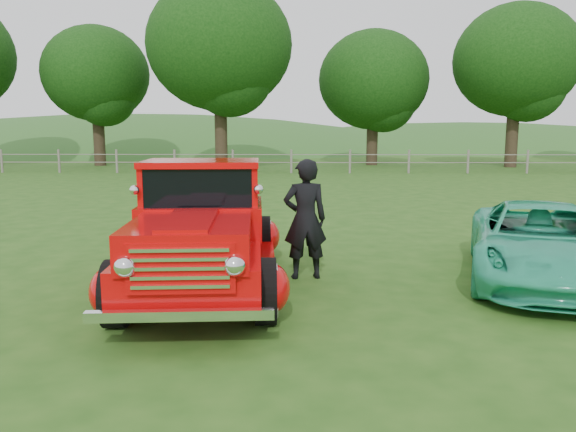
{
  "coord_description": "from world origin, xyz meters",
  "views": [
    {
      "loc": [
        0.42,
        -6.79,
        2.17
      ],
      "look_at": [
        0.26,
        1.2,
        0.95
      ],
      "focal_mm": 35.0,
      "sensor_mm": 36.0,
      "label": 1
    }
  ],
  "objects_px": {
    "tree_mid_west": "(96,74)",
    "red_pickup": "(204,232)",
    "tree_near_west": "(219,45)",
    "man": "(305,219)",
    "tree_near_east": "(373,80)",
    "tree_mid_east": "(516,61)",
    "teal_sedan": "(541,243)"
  },
  "relations": [
    {
      "from": "tree_mid_west",
      "to": "red_pickup",
      "type": "relative_size",
      "value": 1.66
    },
    {
      "from": "tree_near_west",
      "to": "man",
      "type": "height_order",
      "value": "tree_near_west"
    },
    {
      "from": "tree_near_east",
      "to": "tree_mid_east",
      "type": "height_order",
      "value": "tree_mid_east"
    },
    {
      "from": "red_pickup",
      "to": "man",
      "type": "xyz_separation_m",
      "value": [
        1.4,
        0.56,
        0.09
      ]
    },
    {
      "from": "tree_mid_east",
      "to": "red_pickup",
      "type": "distance_m",
      "value": 30.16
    },
    {
      "from": "tree_near_east",
      "to": "tree_mid_west",
      "type": "bearing_deg",
      "value": -176.63
    },
    {
      "from": "tree_near_west",
      "to": "man",
      "type": "distance_m",
      "value": 24.8
    },
    {
      "from": "tree_near_east",
      "to": "tree_mid_east",
      "type": "distance_m",
      "value": 8.3
    },
    {
      "from": "teal_sedan",
      "to": "tree_near_west",
      "type": "bearing_deg",
      "value": 125.07
    },
    {
      "from": "red_pickup",
      "to": "teal_sedan",
      "type": "relative_size",
      "value": 1.25
    },
    {
      "from": "tree_near_west",
      "to": "tree_mid_east",
      "type": "distance_m",
      "value": 17.13
    },
    {
      "from": "tree_mid_west",
      "to": "tree_mid_east",
      "type": "height_order",
      "value": "tree_mid_east"
    },
    {
      "from": "tree_near_west",
      "to": "red_pickup",
      "type": "height_order",
      "value": "tree_near_west"
    },
    {
      "from": "teal_sedan",
      "to": "man",
      "type": "xyz_separation_m",
      "value": [
        -3.4,
        0.13,
        0.32
      ]
    },
    {
      "from": "tree_mid_west",
      "to": "tree_mid_east",
      "type": "bearing_deg",
      "value": -2.29
    },
    {
      "from": "tree_mid_west",
      "to": "tree_near_west",
      "type": "bearing_deg",
      "value": -20.56
    },
    {
      "from": "tree_near_west",
      "to": "tree_mid_east",
      "type": "height_order",
      "value": "tree_near_west"
    },
    {
      "from": "tree_mid_west",
      "to": "red_pickup",
      "type": "distance_m",
      "value": 29.79
    },
    {
      "from": "tree_near_west",
      "to": "red_pickup",
      "type": "distance_m",
      "value": 25.15
    },
    {
      "from": "teal_sedan",
      "to": "tree_mid_west",
      "type": "bearing_deg",
      "value": 137.39
    },
    {
      "from": "tree_mid_west",
      "to": "tree_mid_east",
      "type": "xyz_separation_m",
      "value": [
        25.0,
        -1.0,
        0.62
      ]
    },
    {
      "from": "red_pickup",
      "to": "man",
      "type": "bearing_deg",
      "value": 17.72
    },
    {
      "from": "tree_near_west",
      "to": "tree_near_east",
      "type": "bearing_deg",
      "value": 23.96
    },
    {
      "from": "tree_mid_west",
      "to": "tree_mid_east",
      "type": "relative_size",
      "value": 0.9
    },
    {
      "from": "tree_near_west",
      "to": "teal_sedan",
      "type": "distance_m",
      "value": 25.84
    },
    {
      "from": "tree_mid_west",
      "to": "man",
      "type": "distance_m",
      "value": 29.82
    },
    {
      "from": "teal_sedan",
      "to": "tree_mid_east",
      "type": "bearing_deg",
      "value": 87.27
    },
    {
      "from": "tree_near_east",
      "to": "man",
      "type": "relative_size",
      "value": 4.71
    },
    {
      "from": "tree_near_east",
      "to": "man",
      "type": "bearing_deg",
      "value": -99.22
    },
    {
      "from": "tree_mid_east",
      "to": "red_pickup",
      "type": "relative_size",
      "value": 1.85
    },
    {
      "from": "tree_mid_west",
      "to": "tree_near_east",
      "type": "distance_m",
      "value": 17.03
    },
    {
      "from": "tree_mid_west",
      "to": "teal_sedan",
      "type": "xyz_separation_m",
      "value": [
        15.9,
        -26.79,
        -4.98
      ]
    }
  ]
}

